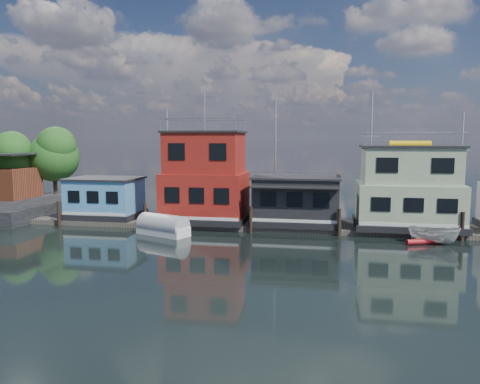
% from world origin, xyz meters
% --- Properties ---
extents(ground, '(160.00, 160.00, 0.00)m').
position_xyz_m(ground, '(0.00, 0.00, 0.00)').
color(ground, black).
rests_on(ground, ground).
extents(dock, '(48.00, 5.00, 0.40)m').
position_xyz_m(dock, '(0.00, 12.00, 0.20)').
color(dock, '#595147').
rests_on(dock, ground).
extents(houseboat_blue, '(6.40, 4.90, 3.66)m').
position_xyz_m(houseboat_blue, '(-18.00, 12.00, 2.21)').
color(houseboat_blue, black).
rests_on(houseboat_blue, dock).
extents(houseboat_red, '(7.40, 5.90, 11.86)m').
position_xyz_m(houseboat_red, '(-8.50, 12.00, 4.10)').
color(houseboat_red, black).
rests_on(houseboat_red, dock).
extents(houseboat_dark, '(7.40, 6.10, 4.06)m').
position_xyz_m(houseboat_dark, '(-0.50, 11.98, 2.42)').
color(houseboat_dark, black).
rests_on(houseboat_dark, dock).
extents(houseboat_green, '(8.40, 5.90, 7.03)m').
position_xyz_m(houseboat_green, '(8.50, 12.00, 3.55)').
color(houseboat_green, black).
rests_on(houseboat_green, dock).
extents(pilings, '(42.28, 0.28, 2.20)m').
position_xyz_m(pilings, '(-0.33, 9.20, 1.10)').
color(pilings, '#2D2116').
rests_on(pilings, ground).
extents(background_masts, '(36.40, 0.16, 12.00)m').
position_xyz_m(background_masts, '(4.76, 18.00, 5.55)').
color(background_masts, silver).
rests_on(background_masts, ground).
extents(shore, '(12.40, 15.72, 8.24)m').
position_xyz_m(shore, '(-30.67, 15.86, 3.60)').
color(shore, black).
rests_on(shore, ground).
extents(motorboat, '(3.78, 2.28, 1.37)m').
position_xyz_m(motorboat, '(9.70, 7.69, 0.69)').
color(motorboat, beige).
rests_on(motorboat, ground).
extents(red_kayak, '(2.72, 1.40, 0.41)m').
position_xyz_m(red_kayak, '(9.00, 7.48, 0.20)').
color(red_kayak, '#AE121B').
rests_on(red_kayak, ground).
extents(tarp_runabout, '(4.67, 3.29, 1.77)m').
position_xyz_m(tarp_runabout, '(-10.72, 7.21, 0.66)').
color(tarp_runabout, white).
rests_on(tarp_runabout, ground).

